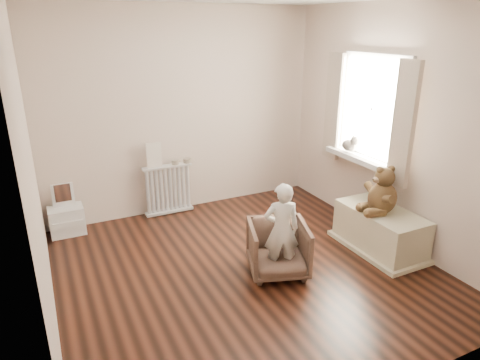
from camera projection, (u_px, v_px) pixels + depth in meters
name	position (u px, v px, depth m)	size (l,w,h in m)	color
floor	(246.00, 269.00, 4.37)	(3.60, 3.60, 0.01)	black
back_wall	(183.00, 112.00, 5.44)	(3.60, 0.02, 2.60)	beige
front_wall	(391.00, 224.00, 2.40)	(3.60, 0.02, 2.60)	beige
left_wall	(31.00, 175.00, 3.18)	(0.02, 3.60, 2.60)	beige
right_wall	(394.00, 127.00, 4.66)	(0.02, 3.60, 2.60)	beige
window	(373.00, 109.00, 4.85)	(0.03, 0.90, 1.10)	white
window_sill	(362.00, 159.00, 5.01)	(0.22, 1.10, 0.06)	silver
curtain_left	(403.00, 125.00, 4.34)	(0.06, 0.26, 1.30)	beige
curtain_right	(334.00, 107.00, 5.30)	(0.06, 0.26, 1.30)	beige
radiator	(168.00, 186.00, 5.53)	(0.63, 0.12, 0.66)	silver
paper_doll	(154.00, 155.00, 5.32)	(0.19, 0.02, 0.32)	beige
tin_a	(175.00, 162.00, 5.48)	(0.09, 0.09, 0.06)	#A59E8C
tin_b	(187.00, 161.00, 5.54)	(0.10, 0.10, 0.06)	#A59E8C
toy_vanity	(66.00, 212.00, 5.03)	(0.39, 0.28, 0.61)	silver
armchair	(278.00, 249.00, 4.23)	(0.56, 0.58, 0.53)	brown
child	(282.00, 230.00, 4.11)	(0.35, 0.23, 0.95)	silver
toy_bench	(380.00, 232.00, 4.71)	(0.52, 0.98, 0.46)	beige
teddy_bear	(383.00, 194.00, 4.51)	(0.42, 0.32, 0.51)	#3E2B16
plush_cat	(350.00, 144.00, 5.15)	(0.16, 0.26, 0.22)	gray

